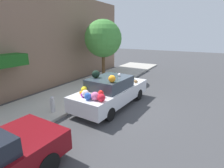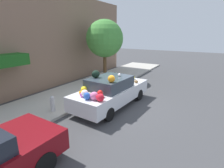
{
  "view_description": "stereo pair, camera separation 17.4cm",
  "coord_description": "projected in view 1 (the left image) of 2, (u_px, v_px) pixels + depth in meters",
  "views": [
    {
      "loc": [
        -6.92,
        -3.97,
        3.4
      ],
      "look_at": [
        0.0,
        -0.04,
        1.08
      ],
      "focal_mm": 28.0,
      "sensor_mm": 36.0,
      "label": 1
    },
    {
      "loc": [
        -6.83,
        -4.12,
        3.4
      ],
      "look_at": [
        0.0,
        -0.04,
        1.08
      ],
      "focal_mm": 28.0,
      "sensor_mm": 36.0,
      "label": 2
    }
  ],
  "objects": [
    {
      "name": "art_car",
      "position": [
        111.0,
        91.0,
        8.32
      ],
      "size": [
        4.55,
        1.96,
        1.79
      ],
      "rotation": [
        0.0,
        0.0,
        -0.06
      ],
      "color": "silver",
      "rests_on": "ground"
    },
    {
      "name": "ground_plane",
      "position": [
        111.0,
        105.0,
        8.61
      ],
      "size": [
        60.0,
        60.0,
        0.0
      ],
      "primitive_type": "plane",
      "color": "#424244"
    },
    {
      "name": "street_tree",
      "position": [
        103.0,
        39.0,
        12.42
      ],
      "size": [
        2.65,
        2.65,
        4.25
      ],
      "color": "brown",
      "rests_on": "sidewalk_curb"
    },
    {
      "name": "building_facade",
      "position": [
        36.0,
        41.0,
        10.02
      ],
      "size": [
        18.0,
        1.2,
        5.97
      ],
      "color": "#846651",
      "rests_on": "ground"
    },
    {
      "name": "fire_hydrant",
      "position": [
        53.0,
        104.0,
        7.53
      ],
      "size": [
        0.2,
        0.2,
        0.7
      ],
      "color": "#B2B2B7",
      "rests_on": "sidewalk_curb"
    },
    {
      "name": "sidewalk_curb",
      "position": [
        70.0,
        95.0,
        9.88
      ],
      "size": [
        24.0,
        3.2,
        0.12
      ],
      "color": "#B2ADA3",
      "rests_on": "ground"
    }
  ]
}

